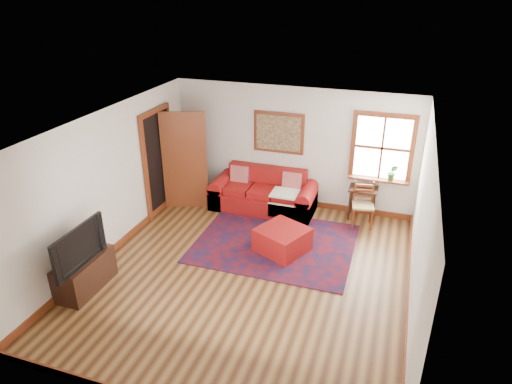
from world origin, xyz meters
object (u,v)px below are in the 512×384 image
(red_leather_sofa, at_px, (264,196))
(red_ottoman, at_px, (282,240))
(side_table, at_px, (363,194))
(ladder_back_chair, at_px, (363,203))
(media_cabinet, at_px, (85,273))

(red_leather_sofa, distance_m, red_ottoman, 1.70)
(side_table, distance_m, ladder_back_chair, 0.26)
(red_leather_sofa, bearing_deg, side_table, 5.67)
(red_ottoman, bearing_deg, ladder_back_chair, 74.49)
(side_table, relative_size, media_cabinet, 0.66)
(ladder_back_chair, bearing_deg, media_cabinet, -137.90)
(red_leather_sofa, relative_size, red_ottoman, 2.77)
(ladder_back_chair, bearing_deg, red_ottoman, -130.10)
(side_table, bearing_deg, ladder_back_chair, -81.28)
(red_leather_sofa, xyz_separation_m, ladder_back_chair, (2.02, -0.05, 0.19))
(side_table, xyz_separation_m, media_cabinet, (-3.76, -3.69, -0.26))
(red_leather_sofa, bearing_deg, red_ottoman, -61.43)
(red_ottoman, relative_size, side_table, 1.17)
(red_ottoman, height_order, ladder_back_chair, ladder_back_chair)
(red_leather_sofa, height_order, media_cabinet, red_leather_sofa)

